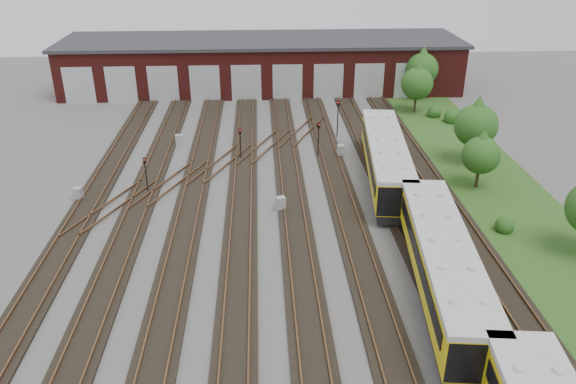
{
  "coord_description": "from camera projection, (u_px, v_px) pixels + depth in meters",
  "views": [
    {
      "loc": [
        -0.41,
        -33.05,
        20.27
      ],
      "look_at": [
        1.52,
        4.15,
        2.0
      ],
      "focal_mm": 35.0,
      "sensor_mm": 36.0,
      "label": 1
    }
  ],
  "objects": [
    {
      "name": "tree_0",
      "position": [
        422.0,
        65.0,
        67.77
      ],
      "size": [
        3.94,
        3.94,
        6.53
      ],
      "color": "#322716",
      "rests_on": "ground"
    },
    {
      "name": "relay_cabinet_0",
      "position": [
        78.0,
        194.0,
        44.48
      ],
      "size": [
        0.74,
        0.65,
        1.08
      ],
      "primitive_type": "cube",
      "rotation": [
        0.0,
        0.0,
        -0.19
      ],
      "color": "#929496",
      "rests_on": "ground"
    },
    {
      "name": "signal_mast_1",
      "position": [
        240.0,
        140.0,
        51.48
      ],
      "size": [
        0.27,
        0.26,
        2.98
      ],
      "rotation": [
        0.0,
        0.0,
        0.31
      ],
      "color": "black",
      "rests_on": "ground"
    },
    {
      "name": "signal_mast_3",
      "position": [
        338.0,
        114.0,
        56.53
      ],
      "size": [
        0.32,
        0.31,
        3.85
      ],
      "rotation": [
        0.0,
        0.0,
        -0.34
      ],
      "color": "black",
      "rests_on": "ground"
    },
    {
      "name": "bush_0",
      "position": [
        505.0,
        223.0,
        39.97
      ],
      "size": [
        1.35,
        1.35,
        1.35
      ],
      "primitive_type": "sphere",
      "color": "#1C4513",
      "rests_on": "ground"
    },
    {
      "name": "signal_mast_2",
      "position": [
        318.0,
        136.0,
        51.68
      ],
      "size": [
        0.3,
        0.29,
        3.43
      ],
      "rotation": [
        0.0,
        0.0,
        0.42
      ],
      "color": "black",
      "rests_on": "ground"
    },
    {
      "name": "metro_train",
      "position": [
        443.0,
        265.0,
        32.64
      ],
      "size": [
        4.75,
        48.69,
        3.4
      ],
      "rotation": [
        0.0,
        0.0,
        -0.11
      ],
      "color": "black",
      "rests_on": "ground"
    },
    {
      "name": "relay_cabinet_3",
      "position": [
        341.0,
        151.0,
        52.68
      ],
      "size": [
        0.73,
        0.63,
        1.11
      ],
      "primitive_type": "cube",
      "rotation": [
        0.0,
        0.0,
        0.12
      ],
      "color": "#929496",
      "rests_on": "ground"
    },
    {
      "name": "maintenance_shed",
      "position": [
        262.0,
        63.0,
        73.0
      ],
      "size": [
        51.0,
        12.5,
        6.35
      ],
      "color": "#531714",
      "rests_on": "ground"
    },
    {
      "name": "track_network",
      "position": [
        267.0,
        239.0,
        39.05
      ],
      "size": [
        30.4,
        70.0,
        0.33
      ],
      "color": "black",
      "rests_on": "ground"
    },
    {
      "name": "relay_cabinet_1",
      "position": [
        179.0,
        140.0,
        55.33
      ],
      "size": [
        0.69,
        0.6,
        1.05
      ],
      "primitive_type": "cube",
      "rotation": [
        0.0,
        0.0,
        0.13
      ],
      "color": "#929496",
      "rests_on": "ground"
    },
    {
      "name": "ground",
      "position": [
        269.0,
        245.0,
        38.57
      ],
      "size": [
        120.0,
        120.0,
        0.0
      ],
      "primitive_type": "plane",
      "color": "#494644",
      "rests_on": "ground"
    },
    {
      "name": "relay_cabinet_4",
      "position": [
        368.0,
        131.0,
        57.69
      ],
      "size": [
        0.7,
        0.61,
        1.07
      ],
      "primitive_type": "cube",
      "rotation": [
        0.0,
        0.0,
        0.12
      ],
      "color": "#929496",
      "rests_on": "ground"
    },
    {
      "name": "signal_mast_0",
      "position": [
        146.0,
        171.0,
        45.1
      ],
      "size": [
        0.26,
        0.24,
        3.07
      ],
      "rotation": [
        0.0,
        0.0,
        0.22
      ],
      "color": "black",
      "rests_on": "ground"
    },
    {
      "name": "tree_1",
      "position": [
        417.0,
        80.0,
        63.09
      ],
      "size": [
        3.6,
        3.6,
        5.97
      ],
      "color": "#322716",
      "rests_on": "ground"
    },
    {
      "name": "tree_3",
      "position": [
        482.0,
        151.0,
        45.34
      ],
      "size": [
        3.09,
        3.09,
        5.12
      ],
      "color": "#322716",
      "rests_on": "ground"
    },
    {
      "name": "relay_cabinet_2",
      "position": [
        281.0,
        204.0,
        42.92
      ],
      "size": [
        0.8,
        0.73,
        1.12
      ],
      "primitive_type": "cube",
      "rotation": [
        0.0,
        0.0,
        0.28
      ],
      "color": "#929496",
      "rests_on": "ground"
    },
    {
      "name": "bush_2",
      "position": [
        453.0,
        115.0,
        61.2
      ],
      "size": [
        1.79,
        1.79,
        1.79
      ],
      "primitive_type": "sphere",
      "color": "#1C4513",
      "rests_on": "ground"
    },
    {
      "name": "grass_verge",
      "position": [
        486.0,
        178.0,
        48.41
      ],
      "size": [
        8.0,
        55.0,
        0.05
      ],
      "primitive_type": "cube",
      "color": "#284F1A",
      "rests_on": "ground"
    },
    {
      "name": "bush_1",
      "position": [
        435.0,
        110.0,
        63.01
      ],
      "size": [
        1.56,
        1.56,
        1.56
      ],
      "primitive_type": "sphere",
      "color": "#1C4513",
      "rests_on": "ground"
    },
    {
      "name": "tree_2",
      "position": [
        477.0,
        120.0,
        49.68
      ],
      "size": [
        3.84,
        3.84,
        6.37
      ],
      "color": "#322716",
      "rests_on": "ground"
    }
  ]
}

